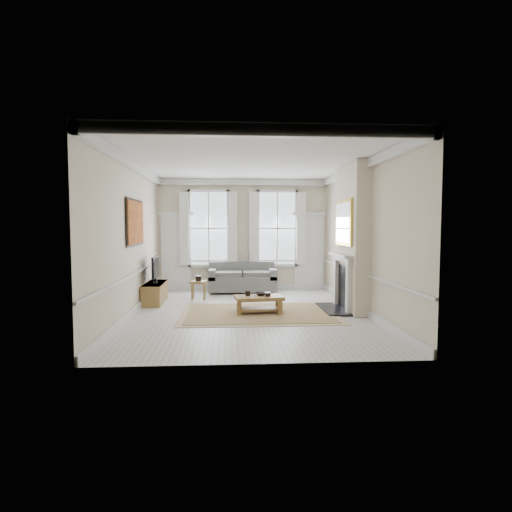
{
  "coord_description": "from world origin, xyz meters",
  "views": [
    {
      "loc": [
        -0.45,
        -9.57,
        1.97
      ],
      "look_at": [
        0.21,
        0.68,
        1.25
      ],
      "focal_mm": 30.0,
      "sensor_mm": 36.0,
      "label": 1
    }
  ],
  "objects": [
    {
      "name": "mirror",
      "position": [
        2.21,
        0.2,
        2.05
      ],
      "size": [
        0.06,
        1.26,
        1.06
      ],
      "primitive_type": "cube",
      "color": "gold",
      "rests_on": "chimney_breast"
    },
    {
      "name": "rug",
      "position": [
        0.23,
        -0.06,
        0.01
      ],
      "size": [
        3.5,
        2.6,
        0.02
      ],
      "primitive_type": "cube",
      "color": "#997A4F",
      "rests_on": "floor"
    },
    {
      "name": "painting",
      "position": [
        -2.56,
        0.3,
        2.05
      ],
      "size": [
        0.05,
        1.66,
        1.06
      ],
      "primitive_type": "cube",
      "color": "#C27221",
      "rests_on": "left_wall"
    },
    {
      "name": "right_wall",
      "position": [
        2.6,
        0.0,
        1.7
      ],
      "size": [
        0.0,
        7.2,
        7.2
      ],
      "primitive_type": "plane",
      "rotation": [
        1.57,
        0.0,
        -1.57
      ],
      "color": "beige",
      "rests_on": "floor"
    },
    {
      "name": "tv_stand",
      "position": [
        -2.34,
        1.46,
        0.26
      ],
      "size": [
        0.46,
        1.44,
        0.51
      ],
      "primitive_type": "cube",
      "color": "brown",
      "rests_on": "floor"
    },
    {
      "name": "tv",
      "position": [
        -2.32,
        1.46,
        0.91
      ],
      "size": [
        0.08,
        0.9,
        0.68
      ],
      "color": "black",
      "rests_on": "tv_stand"
    },
    {
      "name": "ceramic_pot_a",
      "position": [
        -0.02,
        -0.01,
        0.45
      ],
      "size": [
        0.11,
        0.11,
        0.11
      ],
      "primitive_type": "cylinder",
      "color": "black",
      "rests_on": "coffee_table"
    },
    {
      "name": "ceramic_pot_b",
      "position": [
        0.43,
        -0.11,
        0.44
      ],
      "size": [
        0.12,
        0.12,
        0.09
      ],
      "primitive_type": "cylinder",
      "color": "black",
      "rests_on": "coffee_table"
    },
    {
      "name": "floor",
      "position": [
        0.0,
        0.0,
        0.0
      ],
      "size": [
        7.2,
        7.2,
        0.0
      ],
      "primitive_type": "plane",
      "color": "#B7B5AD",
      "rests_on": "ground"
    },
    {
      "name": "sofa",
      "position": [
        -0.04,
        3.11,
        0.37
      ],
      "size": [
        1.98,
        0.96,
        0.89
      ],
      "color": "#5A5A58",
      "rests_on": "floor"
    },
    {
      "name": "door_right",
      "position": [
        2.05,
        3.56,
        1.15
      ],
      "size": [
        0.9,
        0.08,
        2.3
      ],
      "primitive_type": "cube",
      "color": "silver",
      "rests_on": "floor"
    },
    {
      "name": "fireplace",
      "position": [
        2.2,
        0.2,
        0.73
      ],
      "size": [
        0.21,
        1.45,
        1.33
      ],
      "color": "silver",
      "rests_on": "floor"
    },
    {
      "name": "bowl",
      "position": [
        0.28,
        0.04,
        0.43
      ],
      "size": [
        0.31,
        0.31,
        0.06
      ],
      "primitive_type": "imported",
      "rotation": [
        0.0,
        0.0,
        0.23
      ],
      "color": "black",
      "rests_on": "coffee_table"
    },
    {
      "name": "back_wall",
      "position": [
        0.0,
        3.6,
        1.7
      ],
      "size": [
        5.2,
        0.0,
        5.2
      ],
      "primitive_type": "plane",
      "rotation": [
        1.57,
        0.0,
        0.0
      ],
      "color": "beige",
      "rests_on": "floor"
    },
    {
      "name": "window_left",
      "position": [
        -1.05,
        3.55,
        1.9
      ],
      "size": [
        1.26,
        0.2,
        2.2
      ],
      "primitive_type": null,
      "color": "#B2BCC6",
      "rests_on": "back_wall"
    },
    {
      "name": "hearth",
      "position": [
        2.0,
        0.2,
        0.03
      ],
      "size": [
        0.55,
        1.5,
        0.05
      ],
      "primitive_type": "cube",
      "color": "black",
      "rests_on": "floor"
    },
    {
      "name": "window_right",
      "position": [
        1.05,
        3.55,
        1.9
      ],
      "size": [
        1.26,
        0.2,
        2.2
      ],
      "primitive_type": null,
      "color": "#B2BCC6",
      "rests_on": "back_wall"
    },
    {
      "name": "chimney_breast",
      "position": [
        2.43,
        0.2,
        1.7
      ],
      "size": [
        0.35,
        1.7,
        3.38
      ],
      "primitive_type": "cube",
      "color": "beige",
      "rests_on": "floor"
    },
    {
      "name": "side_table",
      "position": [
        -1.26,
        1.96,
        0.39
      ],
      "size": [
        0.47,
        0.47,
        0.49
      ],
      "rotation": [
        0.0,
        0.0,
        -0.19
      ],
      "color": "brown",
      "rests_on": "floor"
    },
    {
      "name": "ceiling",
      "position": [
        0.0,
        0.0,
        3.4
      ],
      "size": [
        7.2,
        7.2,
        0.0
      ],
      "primitive_type": "plane",
      "rotation": [
        3.14,
        0.0,
        0.0
      ],
      "color": "white",
      "rests_on": "back_wall"
    },
    {
      "name": "coffee_table",
      "position": [
        0.23,
        -0.06,
        0.32
      ],
      "size": [
        1.12,
        0.74,
        0.4
      ],
      "rotation": [
        0.0,
        0.0,
        0.11
      ],
      "color": "brown",
      "rests_on": "rug"
    },
    {
      "name": "left_wall",
      "position": [
        -2.6,
        0.0,
        1.7
      ],
      "size": [
        0.0,
        7.2,
        7.2
      ],
      "primitive_type": "plane",
      "rotation": [
        1.57,
        0.0,
        1.57
      ],
      "color": "beige",
      "rests_on": "floor"
    },
    {
      "name": "door_left",
      "position": [
        -2.05,
        3.56,
        1.15
      ],
      "size": [
        0.9,
        0.08,
        2.3
      ],
      "primitive_type": "cube",
      "color": "silver",
      "rests_on": "floor"
    }
  ]
}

